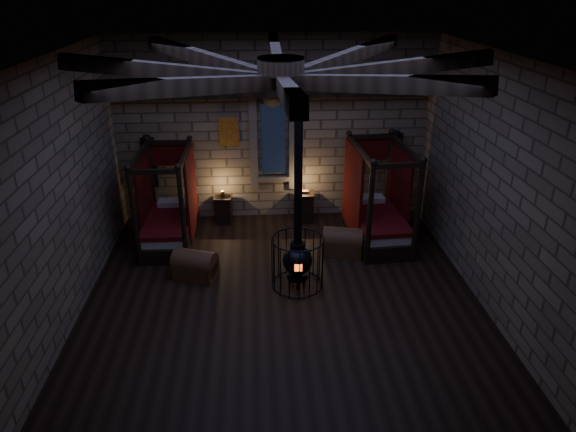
{
  "coord_description": "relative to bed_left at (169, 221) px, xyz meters",
  "views": [
    {
      "loc": [
        -0.41,
        -7.82,
        5.24
      ],
      "look_at": [
        0.15,
        0.6,
        1.3
      ],
      "focal_mm": 32.0,
      "sensor_mm": 36.0,
      "label": 1
    }
  ],
  "objects": [
    {
      "name": "trunk_right",
      "position": [
        3.64,
        -0.77,
        -0.24
      ],
      "size": [
        0.89,
        0.66,
        0.59
      ],
      "rotation": [
        0.0,
        0.0,
        -0.21
      ],
      "color": "brown",
      "rests_on": "ground"
    },
    {
      "name": "nightstand_left",
      "position": [
        1.11,
        0.9,
        -0.17
      ],
      "size": [
        0.44,
        0.42,
        0.8
      ],
      "rotation": [
        0.0,
        0.0,
        -0.08
      ],
      "color": "black",
      "rests_on": "ground"
    },
    {
      "name": "bed_right",
      "position": [
        4.47,
        -0.16,
        0.02
      ],
      "size": [
        1.19,
        2.09,
        2.12
      ],
      "rotation": [
        0.0,
        0.0,
        0.06
      ],
      "color": "black",
      "rests_on": "ground"
    },
    {
      "name": "room",
      "position": [
        2.3,
        -2.16,
        3.24
      ],
      "size": [
        7.02,
        7.02,
        4.29
      ],
      "color": "black",
      "rests_on": "ground"
    },
    {
      "name": "trunk_left",
      "position": [
        0.68,
        -1.52,
        -0.24
      ],
      "size": [
        0.91,
        0.74,
        0.58
      ],
      "rotation": [
        0.0,
        0.0,
        -0.34
      ],
      "color": "brown",
      "rests_on": "ground"
    },
    {
      "name": "bed_left",
      "position": [
        0.0,
        0.0,
        0.0
      ],
      "size": [
        1.05,
        1.96,
        2.03
      ],
      "rotation": [
        0.0,
        0.0,
        -0.01
      ],
      "color": "black",
      "rests_on": "ground"
    },
    {
      "name": "nightstand_right",
      "position": [
        3.0,
        0.86,
        -0.14
      ],
      "size": [
        0.45,
        0.43,
        0.77
      ],
      "rotation": [
        0.0,
        0.0,
        -0.04
      ],
      "color": "black",
      "rests_on": "ground"
    },
    {
      "name": "stove",
      "position": [
        2.6,
        -1.94,
        0.1
      ],
      "size": [
        0.97,
        0.97,
        4.05
      ],
      "rotation": [
        0.0,
        0.0,
        -0.03
      ],
      "color": "black",
      "rests_on": "ground"
    }
  ]
}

